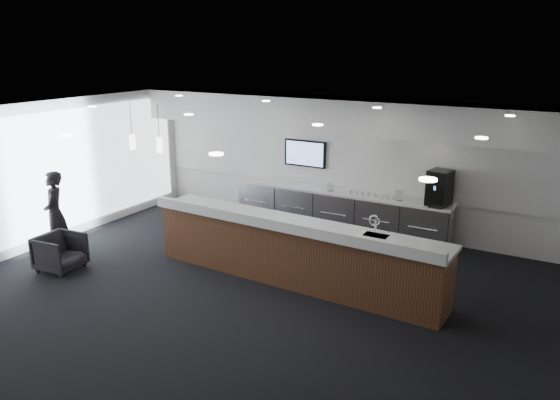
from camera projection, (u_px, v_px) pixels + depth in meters
The scene contains 26 objects.
ground at pixel (252, 292), 9.38m from camera, with size 10.00×10.00×0.00m, color black.
ceiling at pixel (249, 117), 8.55m from camera, with size 10.00×8.00×0.02m, color black.
back_wall at pixel (346, 164), 12.30m from camera, with size 10.00×0.02×3.00m, color silver.
left_wall at pixel (48, 174), 11.35m from camera, with size 0.02×8.00×3.00m, color silver.
soffit_bulkhead at pixel (340, 115), 11.60m from camera, with size 10.00×0.90×0.70m, color silver.
alcove_panel at pixel (346, 159), 12.25m from camera, with size 9.80×0.06×1.40m, color silver.
window_blinds_wall at pixel (50, 174), 11.33m from camera, with size 0.04×7.36×2.55m, color #A2B3C3.
back_credenza at pixel (338, 211), 12.28m from camera, with size 5.06×0.66×0.95m.
wall_tv at pixel (305, 153), 12.66m from camera, with size 1.05×0.08×0.62m.
pendant_left at pixel (168, 143), 10.57m from camera, with size 0.12×0.12×0.30m, color #FFE9C6.
pendant_right at pixel (141, 140), 10.90m from camera, with size 0.12×0.12×0.30m, color #FFE9C6.
ceiling_can_lights at pixel (249, 119), 8.56m from camera, with size 7.00×5.00×0.02m, color white, non-canonical shape.
service_counter at pixel (293, 251), 9.66m from camera, with size 5.61×1.15×1.49m.
coffee_machine at pixel (440, 188), 10.99m from camera, with size 0.49×0.58×0.72m.
info_sign_left at pixel (330, 187), 12.09m from camera, with size 0.14×0.02×0.19m, color silver.
info_sign_right at pixel (399, 195), 11.35m from camera, with size 0.18×0.02×0.23m, color silver.
armchair at pixel (60, 252), 10.22m from camera, with size 0.74×0.76×0.69m, color black.
lounge_guest at pixel (55, 213), 10.88m from camera, with size 0.62×0.41×1.70m, color black.
cup_0 at pixel (394, 198), 11.40m from camera, with size 0.09×0.09×0.08m, color white.
cup_1 at pixel (387, 197), 11.47m from camera, with size 0.09×0.09×0.08m, color white.
cup_2 at pixel (381, 196), 11.54m from camera, with size 0.09×0.09×0.08m, color white.
cup_3 at pixel (375, 196), 11.60m from camera, with size 0.09×0.09×0.08m, color white.
cup_4 at pixel (368, 195), 11.67m from camera, with size 0.09×0.09×0.08m, color white.
cup_5 at pixel (362, 194), 11.74m from camera, with size 0.09×0.09×0.08m, color white.
cup_6 at pixel (356, 193), 11.80m from camera, with size 0.09×0.09×0.08m, color white.
cup_7 at pixel (350, 192), 11.87m from camera, with size 0.09×0.09×0.08m, color white.
Camera 1 is at (4.68, -7.19, 4.13)m, focal length 35.00 mm.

